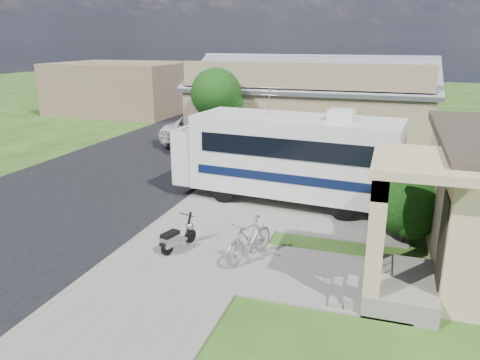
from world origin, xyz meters
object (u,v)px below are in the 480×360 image
(motorhome, at_px, (287,155))
(scooter, at_px, (177,238))
(garden_hose, at_px, (360,266))
(van, at_px, (239,112))
(shrub, at_px, (409,198))
(bicycle, at_px, (249,241))
(pickup_truck, at_px, (206,127))

(motorhome, bearing_deg, scooter, -105.53)
(motorhome, xyz_separation_m, scooter, (-2.02, -5.24, -1.36))
(motorhome, xyz_separation_m, garden_hose, (3.07, -4.74, -1.69))
(motorhome, distance_m, van, 16.87)
(scooter, bearing_deg, motorhome, 84.32)
(shrub, bearing_deg, garden_hose, -117.09)
(van, bearing_deg, shrub, -50.66)
(motorhome, relative_size, scooter, 5.86)
(bicycle, bearing_deg, scooter, -157.14)
(motorhome, bearing_deg, shrub, -25.28)
(scooter, distance_m, garden_hose, 5.12)
(scooter, bearing_deg, garden_hose, 20.99)
(shrub, bearing_deg, motorhome, 149.21)
(bicycle, relative_size, garden_hose, 4.27)
(motorhome, distance_m, scooter, 5.78)
(shrub, xyz_separation_m, bicycle, (-4.09, -2.65, -0.80))
(motorhome, relative_size, shrub, 3.09)
(motorhome, height_order, shrub, motorhome)
(motorhome, distance_m, bicycle, 5.30)
(motorhome, bearing_deg, pickup_truck, 133.23)
(bicycle, xyz_separation_m, van, (-7.03, 20.52, 0.22))
(scooter, height_order, bicycle, bicycle)
(scooter, relative_size, bicycle, 0.73)
(motorhome, xyz_separation_m, bicycle, (0.13, -5.16, -1.21))
(pickup_truck, bearing_deg, garden_hose, 130.73)
(shrub, height_order, van, shrub)
(shrub, xyz_separation_m, garden_hose, (-1.14, -2.23, -1.28))
(pickup_truck, bearing_deg, shrub, 138.89)
(scooter, distance_m, pickup_truck, 14.81)
(motorhome, distance_m, shrub, 4.92)
(pickup_truck, bearing_deg, scooter, 113.42)
(bicycle, xyz_separation_m, garden_hose, (2.95, 0.42, -0.48))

